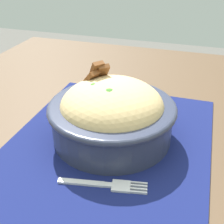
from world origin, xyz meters
TOP-DOWN VIEW (x-y plane):
  - table at (0.00, 0.00)m, footprint 1.10×0.98m
  - placemat at (-0.00, -0.02)m, footprint 0.44×0.34m
  - bowl at (-0.03, -0.02)m, footprint 0.22×0.22m
  - fork at (0.09, 0.01)m, footprint 0.04×0.13m

SIDE VIEW (x-z plane):
  - table at x=0.00m, z-range 0.30..1.03m
  - placemat at x=0.00m, z-range 0.72..0.73m
  - fork at x=0.09m, z-range 0.73..0.73m
  - bowl at x=-0.03m, z-range 0.71..0.84m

